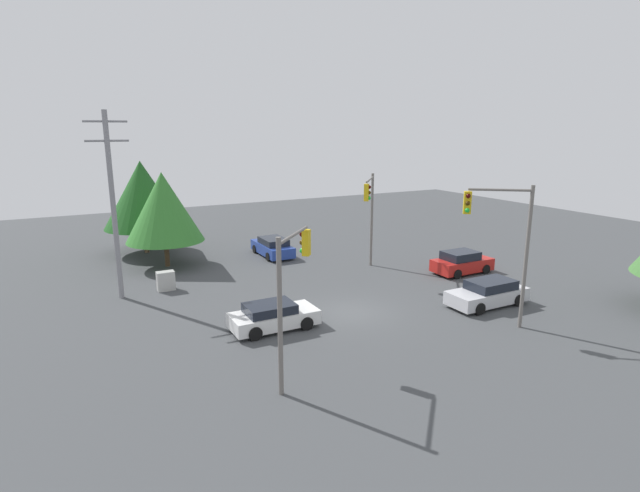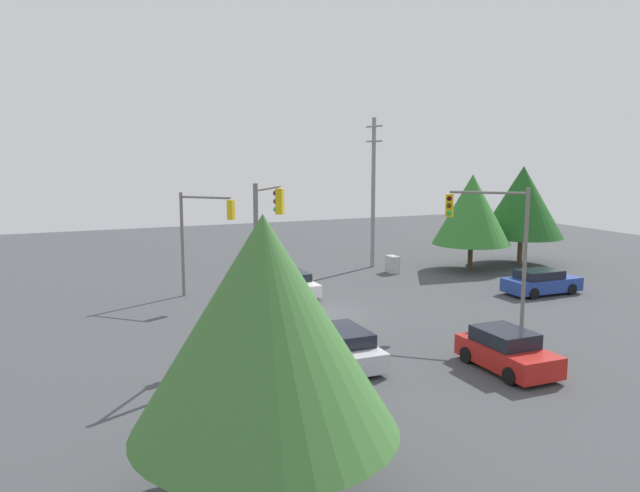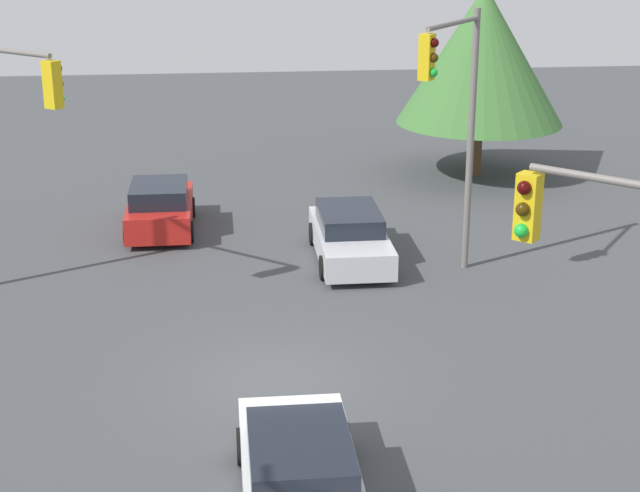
{
  "view_description": "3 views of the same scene",
  "coord_description": "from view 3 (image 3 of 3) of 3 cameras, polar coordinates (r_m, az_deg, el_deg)",
  "views": [
    {
      "loc": [
        12.95,
        21.01,
        9.41
      ],
      "look_at": [
        1.28,
        -1.08,
        3.49
      ],
      "focal_mm": 28.0,
      "sensor_mm": 36.0,
      "label": 1
    },
    {
      "loc": [
        -28.04,
        12.26,
        8.02
      ],
      "look_at": [
        0.02,
        0.3,
        3.41
      ],
      "focal_mm": 35.0,
      "sensor_mm": 36.0,
      "label": 2
    },
    {
      "loc": [
        18.22,
        -1.01,
        9.27
      ],
      "look_at": [
        0.53,
        0.86,
        3.1
      ],
      "focal_mm": 55.0,
      "sensor_mm": 36.0,
      "label": 3
    }
  ],
  "objects": [
    {
      "name": "sedan_silver",
      "position": [
        27.02,
        1.76,
        0.58
      ],
      "size": [
        4.56,
        1.98,
        1.39
      ],
      "rotation": [
        0.0,
        0.0,
        -1.57
      ],
      "color": "silver",
      "rests_on": "ground_plane"
    },
    {
      "name": "sedan_white",
      "position": [
        16.29,
        -1.2,
        -12.89
      ],
      "size": [
        4.19,
        1.98,
        1.29
      ],
      "rotation": [
        0.0,
        0.0,
        1.57
      ],
      "color": "silver",
      "rests_on": "ground_plane"
    },
    {
      "name": "tree_right",
      "position": [
        35.44,
        9.4,
        10.9
      ],
      "size": [
        5.91,
        5.91,
        6.74
      ],
      "color": "brown",
      "rests_on": "ground_plane"
    },
    {
      "name": "sedan_red",
      "position": [
        29.82,
        -9.29,
        2.21
      ],
      "size": [
        4.01,
        2.0,
        1.5
      ],
      "rotation": [
        0.0,
        0.0,
        1.57
      ],
      "color": "red",
      "rests_on": "ground_plane"
    },
    {
      "name": "traffic_signal_cross",
      "position": [
        24.7,
        7.91,
        8.14
      ],
      "size": [
        2.56,
        2.03,
        6.89
      ],
      "rotation": [
        0.0,
        0.0,
        -0.65
      ],
      "color": "slate",
      "rests_on": "ground_plane"
    },
    {
      "name": "ground_plane",
      "position": [
        20.47,
        -2.56,
        -7.81
      ],
      "size": [
        80.0,
        80.0,
        0.0
      ],
      "primitive_type": "plane",
      "color": "#424447"
    },
    {
      "name": "traffic_signal_main",
      "position": [
        14.87,
        17.91,
        -2.67
      ],
      "size": [
        2.46,
        2.55,
        5.83
      ],
      "rotation": [
        0.0,
        0.0,
        3.95
      ],
      "color": "slate",
      "rests_on": "ground_plane"
    }
  ]
}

